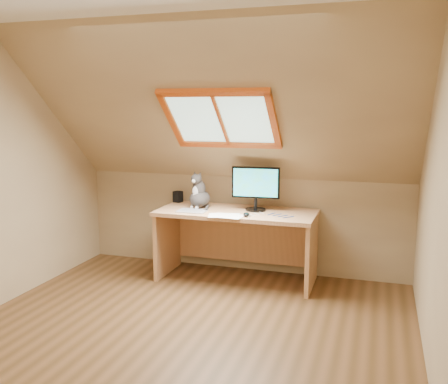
% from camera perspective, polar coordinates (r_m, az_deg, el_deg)
% --- Properties ---
extents(ground, '(3.50, 3.50, 0.00)m').
position_cam_1_polar(ground, '(3.95, -5.16, -16.27)').
color(ground, brown).
rests_on(ground, ground).
extents(room_shell, '(3.52, 3.52, 2.41)m').
position_cam_1_polar(room_shell, '(3.48, -6.11, 4.76)').
color(room_shell, tan).
rests_on(room_shell, ground).
extents(desk, '(1.56, 0.68, 0.71)m').
position_cam_1_polar(desk, '(5.06, 1.64, -4.45)').
color(desk, tan).
rests_on(desk, ground).
extents(monitor, '(0.48, 0.20, 0.44)m').
position_cam_1_polar(monitor, '(4.91, 3.65, 0.74)').
color(monitor, black).
rests_on(monitor, desk).
extents(cat, '(0.26, 0.29, 0.38)m').
position_cam_1_polar(cat, '(5.09, -2.85, -0.27)').
color(cat, '#453F3D').
rests_on(cat, desk).
extents(desk_speaker, '(0.10, 0.10, 0.12)m').
position_cam_1_polar(desk_speaker, '(5.41, -5.29, -0.54)').
color(desk_speaker, black).
rests_on(desk_speaker, desk).
extents(graphics_tablet, '(0.28, 0.20, 0.01)m').
position_cam_1_polar(graphics_tablet, '(4.91, -3.66, -2.18)').
color(graphics_tablet, '#B2B2B7').
rests_on(graphics_tablet, desk).
extents(mouse, '(0.09, 0.12, 0.03)m').
position_cam_1_polar(mouse, '(4.70, 2.57, -2.57)').
color(mouse, black).
rests_on(mouse, desk).
extents(papers, '(0.33, 0.27, 0.00)m').
position_cam_1_polar(papers, '(4.70, 0.40, -2.74)').
color(papers, white).
rests_on(papers, desk).
extents(cables, '(0.51, 0.26, 0.01)m').
position_cam_1_polar(cables, '(4.74, 5.24, -2.65)').
color(cables, silver).
rests_on(cables, desk).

